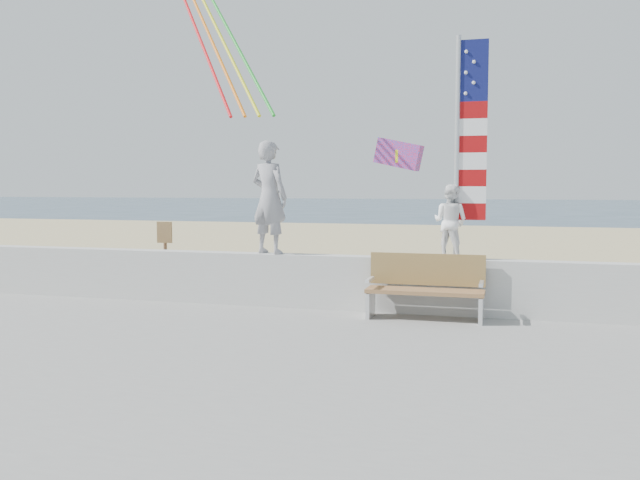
# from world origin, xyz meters

# --- Properties ---
(ground) EXTENTS (220.00, 220.00, 0.00)m
(ground) POSITION_xyz_m (0.00, 0.00, 0.00)
(ground) COLOR #2A4154
(ground) RESTS_ON ground
(sand) EXTENTS (90.00, 40.00, 0.08)m
(sand) POSITION_xyz_m (0.00, 9.00, 0.04)
(sand) COLOR tan
(sand) RESTS_ON ground
(boardwalk) EXTENTS (50.00, 12.40, 0.10)m
(boardwalk) POSITION_xyz_m (0.00, -4.00, 0.13)
(boardwalk) COLOR gray
(boardwalk) RESTS_ON sand
(seawall) EXTENTS (30.00, 0.35, 0.90)m
(seawall) POSITION_xyz_m (0.00, 2.00, 0.63)
(seawall) COLOR beige
(seawall) RESTS_ON boardwalk
(adult) EXTENTS (0.81, 0.66, 1.93)m
(adult) POSITION_xyz_m (-0.76, 2.00, 2.04)
(adult) COLOR gray
(adult) RESTS_ON seawall
(child) EXTENTS (0.70, 0.63, 1.19)m
(child) POSITION_xyz_m (2.30, 2.00, 1.68)
(child) COLOR white
(child) RESTS_ON seawall
(bench) EXTENTS (1.80, 0.57, 1.00)m
(bench) POSITION_xyz_m (1.98, 1.55, 0.69)
(bench) COLOR #9C6E44
(bench) RESTS_ON boardwalk
(flag) EXTENTS (0.50, 0.08, 3.50)m
(flag) POSITION_xyz_m (2.52, 2.00, 2.99)
(flag) COLOR silver
(flag) RESTS_ON seawall
(parafoil_kite) EXTENTS (1.14, 0.51, 0.76)m
(parafoil_kite) POSITION_xyz_m (0.82, 6.13, 2.94)
(parafoil_kite) COLOR #FF1C36
(parafoil_kite) RESTS_ON ground
(big_kite) EXTENTS (3.87, 3.45, 4.84)m
(big_kite) POSITION_xyz_m (-3.00, 4.30, 6.02)
(big_kite) COLOR red
(big_kite) RESTS_ON ground
(sign) EXTENTS (0.32, 0.07, 1.46)m
(sign) POSITION_xyz_m (-3.34, 3.06, 0.94)
(sign) COLOR brown
(sign) RESTS_ON sand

